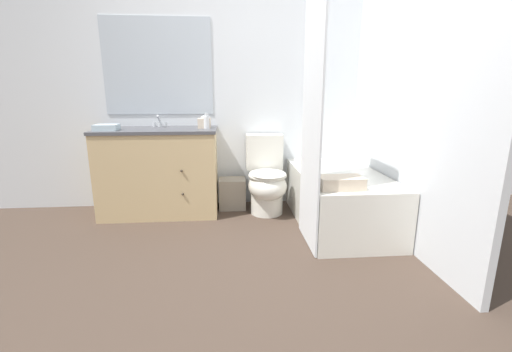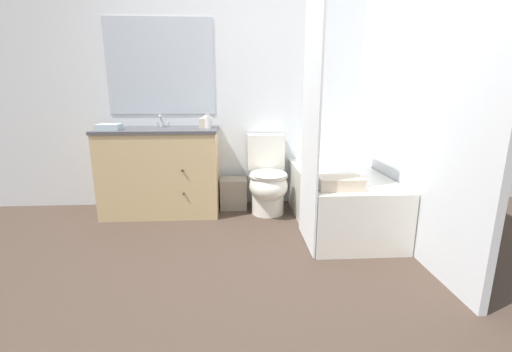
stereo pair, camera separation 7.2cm
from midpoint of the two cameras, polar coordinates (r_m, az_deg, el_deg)
The scene contains 13 objects.
ground_plane at distance 2.37m, azimuth -3.44°, elevation -16.34°, with size 14.00×14.00×0.00m, color #47382D.
wall_back at distance 3.65m, azimuth -4.56°, elevation 14.78°, with size 8.00×0.06×2.50m.
wall_right at distance 3.15m, azimuth 21.59°, elevation 14.00°, with size 0.05×2.57×2.50m.
vanity_cabinet at distance 3.51m, azimuth -16.33°, elevation 0.78°, with size 1.13×0.57×0.85m.
sink_faucet at distance 3.61m, azimuth -16.30°, elevation 8.42°, with size 0.14×0.12×0.12m.
toilet at distance 3.41m, azimuth 1.16°, elevation -0.68°, with size 0.38×0.63×0.76m.
bathtub at distance 3.23m, azimuth 12.91°, elevation -3.54°, with size 0.73×1.38×0.48m.
shower_curtain at distance 2.61m, azimuth 8.47°, elevation 8.99°, with size 0.01×0.57×1.94m.
wastebasket at distance 3.59m, azimuth -4.56°, elevation -2.92°, with size 0.27×0.23×0.31m.
tissue_box at distance 3.41m, azimuth -9.21°, elevation 8.74°, with size 0.12×0.15×0.12m.
soap_dispenser at distance 3.35m, azimuth -8.85°, elevation 8.90°, with size 0.06×0.06×0.14m.
hand_towel_folded at distance 3.44m, azimuth -24.21°, elevation 7.40°, with size 0.20×0.17×0.05m.
bath_towel_folded at distance 2.63m, azimuth 13.21°, elevation -1.09°, with size 0.33×0.19×0.09m.
Camera 1 is at (-0.07, -2.05, 1.19)m, focal length 24.00 mm.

